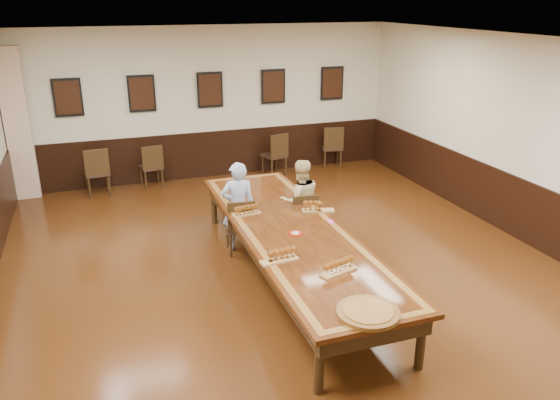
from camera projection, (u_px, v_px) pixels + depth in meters
name	position (u px, v px, depth m)	size (l,w,h in m)	color
floor	(292.00, 278.00, 7.71)	(8.00, 10.00, 0.02)	black
ceiling	(294.00, 43.00, 6.59)	(8.00, 10.00, 0.02)	white
wall_back	(210.00, 104.00, 11.58)	(8.00, 0.02, 3.20)	beige
wall_right	(536.00, 144.00, 8.39)	(0.02, 10.00, 3.20)	beige
chair_man	(240.00, 225.00, 8.36)	(0.42, 0.45, 0.89)	black
chair_woman	(302.00, 218.00, 8.65)	(0.41, 0.45, 0.87)	black
spare_chair_a	(97.00, 171.00, 10.78)	(0.46, 0.50, 0.98)	black
spare_chair_b	(151.00, 166.00, 11.26)	(0.43, 0.47, 0.91)	black
spare_chair_c	(274.00, 154.00, 12.01)	(0.45, 0.49, 0.96)	black
spare_chair_d	(332.00, 146.00, 12.62)	(0.45, 0.49, 0.96)	black
person_man	(238.00, 207.00, 8.35)	(0.52, 0.34, 1.42)	#517ACA
person_woman	(300.00, 201.00, 8.65)	(0.68, 0.53, 1.37)	beige
pink_phone	(331.00, 222.00, 7.67)	(0.07, 0.14, 0.01)	#E64CA9
curtain	(17.00, 125.00, 10.30)	(0.45, 0.18, 2.90)	#CDAA8D
wainscoting	(292.00, 246.00, 7.53)	(8.00, 10.00, 1.00)	black
conference_table	(292.00, 238.00, 7.50)	(1.40, 5.00, 0.76)	#321608
posters	(210.00, 90.00, 11.41)	(6.14, 0.04, 0.74)	black
flight_a	(246.00, 210.00, 7.91)	(0.43, 0.19, 0.16)	#A17943
flight_b	(316.00, 207.00, 8.02)	(0.49, 0.28, 0.18)	#A17943
flight_c	(280.00, 255.00, 6.51)	(0.48, 0.19, 0.17)	#A17943
flight_d	(339.00, 267.00, 6.24)	(0.49, 0.27, 0.17)	#A17943
red_plate_grp	(295.00, 234.00, 7.28)	(0.19, 0.19, 0.02)	#A91E0B
carved_platter	(368.00, 312.00, 5.44)	(0.69, 0.69, 0.05)	#523010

